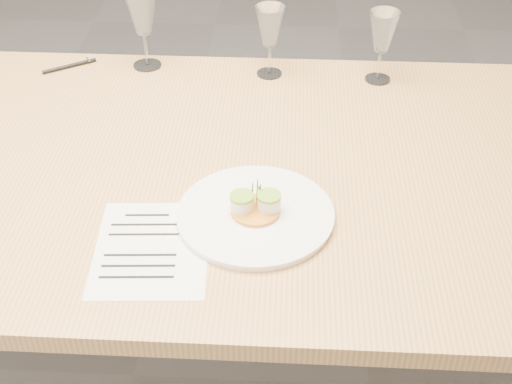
# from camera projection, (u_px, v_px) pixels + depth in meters

# --- Properties ---
(ground) EXTENTS (7.00, 7.00, 0.00)m
(ground) POSITION_uv_depth(u_px,v_px,m) (134.00, 375.00, 2.02)
(ground) COLOR slate
(ground) RESTS_ON ground
(dining_table) EXTENTS (2.40, 1.00, 0.75)m
(dining_table) POSITION_uv_depth(u_px,v_px,m) (102.00, 185.00, 1.60)
(dining_table) COLOR tan
(dining_table) RESTS_ON ground
(dinner_plate) EXTENTS (0.31, 0.31, 0.08)m
(dinner_plate) POSITION_uv_depth(u_px,v_px,m) (256.00, 214.00, 1.40)
(dinner_plate) COLOR white
(dinner_plate) RESTS_ON dining_table
(recipe_sheet) EXTENTS (0.23, 0.28, 0.00)m
(recipe_sheet) POSITION_uv_depth(u_px,v_px,m) (151.00, 248.00, 1.34)
(recipe_sheet) COLOR white
(recipe_sheet) RESTS_ON dining_table
(ballpoint_pen) EXTENTS (0.13, 0.09, 0.01)m
(ballpoint_pen) POSITION_uv_depth(u_px,v_px,m) (70.00, 66.00, 1.90)
(ballpoint_pen) COLOR black
(ballpoint_pen) RESTS_ON dining_table
(wine_glass_1) EXTENTS (0.09, 0.09, 0.21)m
(wine_glass_1) POSITION_uv_depth(u_px,v_px,m) (142.00, 13.00, 1.81)
(wine_glass_1) COLOR white
(wine_glass_1) RESTS_ON dining_table
(wine_glass_2) EXTENTS (0.07, 0.07, 0.19)m
(wine_glass_2) POSITION_uv_depth(u_px,v_px,m) (270.00, 28.00, 1.79)
(wine_glass_2) COLOR white
(wine_glass_2) RESTS_ON dining_table
(wine_glass_3) EXTENTS (0.07, 0.07, 0.19)m
(wine_glass_3) POSITION_uv_depth(u_px,v_px,m) (383.00, 33.00, 1.77)
(wine_glass_3) COLOR white
(wine_glass_3) RESTS_ON dining_table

